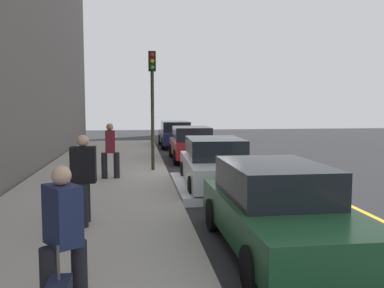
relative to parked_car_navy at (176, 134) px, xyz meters
name	(u,v)px	position (x,y,z in m)	size (l,w,h in m)	color
ground_plane	(199,179)	(11.03, -0.21, -0.76)	(56.00, 56.00, 0.00)	#28282B
sidewalk	(100,179)	(11.03, -3.51, -0.68)	(28.00, 4.60, 0.15)	#A39E93
lane_stripe_centre	(289,176)	(11.03, 2.99, -0.76)	(28.00, 0.14, 0.01)	gold
snow_bank_curb	(185,187)	(12.97, -0.91, -0.65)	(4.02, 0.56, 0.22)	white
parked_car_navy	(176,134)	(0.00, 0.00, 0.00)	(4.76, 1.91, 1.51)	black
parked_car_red	(192,144)	(6.26, 0.18, 0.00)	(4.28, 1.93, 1.51)	black
parked_car_white	(215,164)	(12.76, 0.04, 0.00)	(4.50, 2.00, 1.51)	black
parked_car_green	(277,208)	(18.23, 0.07, 0.00)	(4.53, 1.92, 1.51)	black
pedestrian_navy_coat	(63,235)	(20.24, -3.12, 0.30)	(0.54, 0.50, 1.70)	black
pedestrian_burgundy_coat	(110,149)	(11.39, -3.15, 0.34)	(0.50, 0.58, 1.77)	black
pedestrian_black_coat	(84,177)	(16.64, -3.34, 0.34)	(0.59, 0.48, 1.79)	black
traffic_light_pole	(152,90)	(9.86, -1.73, 2.28)	(0.35, 0.26, 4.26)	#2D2D19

